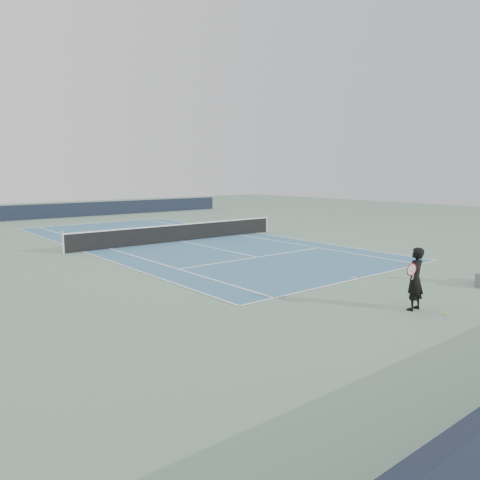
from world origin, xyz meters
TOP-DOWN VIEW (x-y plane):
  - ground at (0.00, 0.00)m, footprint 80.00×80.00m
  - court_surface at (0.00, 0.00)m, footprint 10.97×23.77m
  - tennis_net at (0.00, 0.00)m, footprint 12.90×0.10m
  - windscreen_far at (0.00, 17.88)m, footprint 30.00×0.25m
  - tennis_player at (-1.96, -15.17)m, footprint 0.80×0.52m
  - tennis_ball at (-1.73, -15.95)m, footprint 0.07×0.07m

SIDE VIEW (x-z plane):
  - ground at x=0.00m, z-range 0.00..0.00m
  - court_surface at x=0.00m, z-range 0.00..0.01m
  - tennis_ball at x=-1.73m, z-range 0.00..0.07m
  - tennis_net at x=0.00m, z-range -0.03..1.04m
  - windscreen_far at x=0.00m, z-range 0.00..1.20m
  - tennis_player at x=-1.96m, z-range 0.00..1.75m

